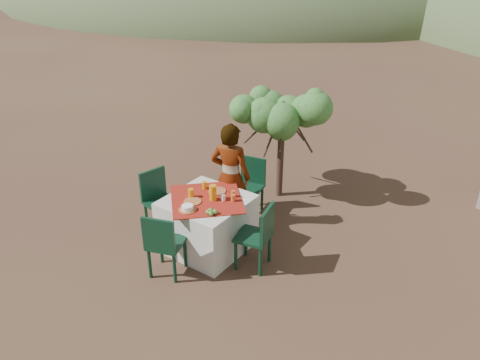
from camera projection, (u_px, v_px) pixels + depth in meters
name	position (u px, v px, depth m)	size (l,w,h in m)	color
ground	(242.00, 257.00, 6.31)	(160.00, 160.00, 0.00)	#3E251C
table	(207.00, 223.00, 6.36)	(1.30, 1.30, 0.76)	beige
chair_far	(250.00, 183.00, 7.19)	(0.47, 0.47, 0.88)	black
chair_near	(163.00, 243.00, 5.74)	(0.53, 0.53, 0.90)	black
chair_left	(158.00, 197.00, 6.75)	(0.50, 0.50, 0.91)	black
chair_right	(259.00, 234.00, 5.90)	(0.49, 0.49, 0.90)	black
person	(231.00, 177.00, 6.67)	(0.59, 0.39, 1.61)	#8C6651
shrub_tree	(286.00, 121.00, 7.29)	(1.41, 1.39, 1.66)	#442B22
plate_far	(217.00, 191.00, 6.36)	(0.24, 0.24, 0.01)	brown
plate_near	(193.00, 202.00, 6.11)	(0.24, 0.24, 0.01)	brown
glass_far	(205.00, 185.00, 6.42)	(0.06, 0.06, 0.10)	orange
glass_near	(191.00, 193.00, 6.20)	(0.07, 0.07, 0.12)	orange
juice_pitcher	(213.00, 193.00, 6.12)	(0.10, 0.10, 0.21)	orange
bowl_plate	(188.00, 210.00, 5.92)	(0.22, 0.22, 0.01)	brown
white_bowl	(187.00, 207.00, 5.91)	(0.15, 0.15, 0.06)	white
jar_left	(233.00, 198.00, 6.11)	(0.06, 0.06, 0.10)	#C85823
jar_right	(233.00, 194.00, 6.22)	(0.06, 0.06, 0.09)	#C85823
napkin_holder	(223.00, 197.00, 6.14)	(0.07, 0.04, 0.09)	white
fruit_cluster	(211.00, 212.00, 5.82)	(0.13, 0.12, 0.06)	#568530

